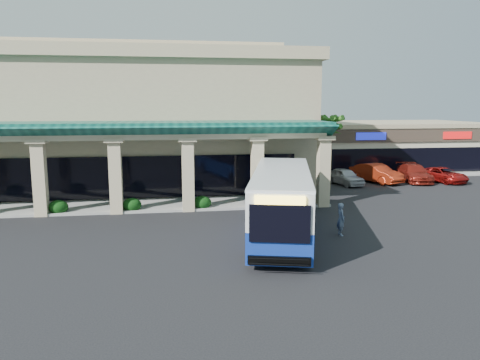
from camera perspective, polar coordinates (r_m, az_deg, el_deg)
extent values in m
plane|color=black|center=(25.75, 0.97, -6.10)|extent=(110.00, 110.00, 0.00)
imported|color=slate|center=(25.09, 12.21, -4.69)|extent=(0.43, 0.64, 1.73)
imported|color=#BAB9BF|center=(40.97, 12.67, 0.41)|extent=(2.55, 4.38, 1.40)
imported|color=maroon|center=(42.78, 16.25, 0.80)|extent=(3.54, 5.29, 1.65)
imported|color=maroon|center=(44.38, 20.45, 0.80)|extent=(3.04, 5.54, 1.52)
imported|color=maroon|center=(45.09, 23.50, 0.58)|extent=(3.19, 4.99, 1.28)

